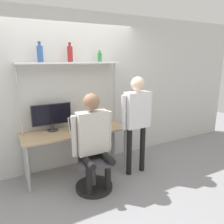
{
  "coord_description": "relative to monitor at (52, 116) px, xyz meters",
  "views": [
    {
      "loc": [
        -1.09,
        -3.01,
        1.93
      ],
      "look_at": [
        0.47,
        -0.08,
        1.11
      ],
      "focal_mm": 35.0,
      "sensor_mm": 36.0,
      "label": 1
    }
  ],
  "objects": [
    {
      "name": "wall_back",
      "position": [
        0.34,
        0.17,
        0.34
      ],
      "size": [
        8.0,
        0.06,
        2.7
      ],
      "color": "silver",
      "rests_on": "ground_plane"
    },
    {
      "name": "monitor",
      "position": [
        0.0,
        0.0,
        0.0
      ],
      "size": [
        0.64,
        0.18,
        0.45
      ],
      "color": "#333338",
      "rests_on": "desk"
    },
    {
      "name": "person_seated",
      "position": [
        0.39,
        -0.78,
        -0.14
      ],
      "size": [
        0.62,
        0.48,
        1.46
      ],
      "color": "black",
      "rests_on": "ground_plane"
    },
    {
      "name": "cell_phone",
      "position": [
        0.61,
        -0.29,
        -0.25
      ],
      "size": [
        0.07,
        0.15,
        0.01
      ],
      "color": "silver",
      "rests_on": "desk"
    },
    {
      "name": "laptop",
      "position": [
        0.37,
        -0.2,
        -0.19
      ],
      "size": [
        0.3,
        0.23,
        0.23
      ],
      "color": "silver",
      "rests_on": "desk"
    },
    {
      "name": "shelf_unit",
      "position": [
        0.34,
        -0.01,
        0.57
      ],
      "size": [
        1.67,
        0.28,
        1.87
      ],
      "color": "white",
      "rests_on": "ground_plane"
    },
    {
      "name": "person_standing",
      "position": [
        1.22,
        -0.66,
        0.04
      ],
      "size": [
        0.58,
        0.22,
        1.65
      ],
      "color": "black",
      "rests_on": "ground_plane"
    },
    {
      "name": "desk",
      "position": [
        0.34,
        -0.17,
        -0.34
      ],
      "size": [
        1.76,
        0.61,
        0.76
      ],
      "color": "tan",
      "rests_on": "ground_plane"
    },
    {
      "name": "bottle_blue",
      "position": [
        -0.11,
        -0.01,
        0.98
      ],
      "size": [
        0.09,
        0.09,
        0.3
      ],
      "color": "#335999",
      "rests_on": "shelf_unit"
    },
    {
      "name": "bottle_red",
      "position": [
        0.35,
        -0.01,
        0.98
      ],
      "size": [
        0.09,
        0.09,
        0.3
      ],
      "color": "maroon",
      "rests_on": "shelf_unit"
    },
    {
      "name": "office_chair",
      "position": [
        0.41,
        -0.74,
        -0.72
      ],
      "size": [
        0.59,
        0.59,
        0.94
      ],
      "color": "black",
      "rests_on": "ground_plane"
    },
    {
      "name": "ground_plane",
      "position": [
        0.34,
        -0.49,
        -1.01
      ],
      "size": [
        12.0,
        12.0,
        0.0
      ],
      "primitive_type": "plane",
      "color": "gray"
    },
    {
      "name": "bottle_green",
      "position": [
        0.87,
        -0.01,
        0.93
      ],
      "size": [
        0.07,
        0.07,
        0.18
      ],
      "color": "#2D8C3F",
      "rests_on": "shelf_unit"
    }
  ]
}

